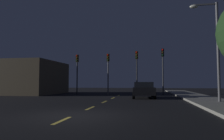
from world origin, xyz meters
The scene contains 14 objects.
ground_plane centered at (0.00, 7.00, 0.00)m, with size 80.00×80.00×0.00m, color black.
sidewalk_curb_right centered at (7.50, 7.00, 0.07)m, with size 3.00×40.00×0.15m, color gray.
lane_stripe_nearest centered at (0.00, -1.20, 0.00)m, with size 0.16×1.60×0.01m, color #EACC4C.
lane_stripe_second centered at (0.00, 2.60, 0.00)m, with size 0.16×1.60×0.01m, color #EACC4C.
lane_stripe_third centered at (0.00, 6.40, 0.00)m, with size 0.16×1.60×0.01m, color #EACC4C.
lane_stripe_fourth centered at (0.00, 10.20, 0.00)m, with size 0.16×1.60×0.01m, color #EACC4C.
lane_stripe_fifth centered at (0.00, 14.00, 0.00)m, with size 0.16×1.60×0.01m, color #EACC4C.
traffic_signal_far_left centered at (-5.38, 15.67, 3.39)m, with size 0.32×0.38×4.83m.
traffic_signal_center_left centered at (-1.52, 15.67, 3.40)m, with size 0.32×0.38×4.84m.
traffic_signal_center_right centered at (1.89, 15.67, 3.54)m, with size 0.32×0.38×5.07m.
traffic_signal_far_right centered at (4.84, 15.67, 3.68)m, with size 0.32×0.38×5.29m.
car_stopped_ahead centered at (2.74, 10.73, 0.75)m, with size 2.18×3.94×1.46m.
street_lamp_right centered at (7.51, 6.26, 4.15)m, with size 1.85×0.36×6.85m.
storefront_left centered at (-10.50, 15.51, 2.01)m, with size 5.01×8.23×4.03m, color brown.
Camera 1 is at (3.14, -8.53, 1.40)m, focal length 33.29 mm.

